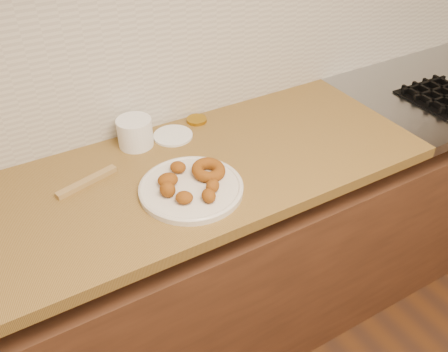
{
  "coord_description": "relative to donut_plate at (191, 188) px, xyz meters",
  "views": [
    {
      "loc": [
        -0.77,
        0.6,
        1.78
      ],
      "look_at": [
        -0.21,
        1.57,
        0.93
      ],
      "focal_mm": 38.0,
      "sensor_mm": 36.0,
      "label": 1
    }
  ],
  "objects": [
    {
      "name": "plastic_tub",
      "position": [
        -0.05,
        0.31,
        0.04
      ],
      "size": [
        0.12,
        0.12,
        0.1
      ],
      "primitive_type": "cylinder",
      "rotation": [
        0.0,
        0.0,
        0.07
      ],
      "color": "white",
      "rests_on": "butcher_block"
    },
    {
      "name": "wooden_utensil",
      "position": [
        -0.26,
        0.19,
        -0.0
      ],
      "size": [
        0.2,
        0.08,
        0.02
      ],
      "primitive_type": "cube",
      "rotation": [
        0.0,
        0.0,
        0.27
      ],
      "color": "olive",
      "rests_on": "butcher_block"
    },
    {
      "name": "fried_dough_chunks",
      "position": [
        -0.03,
        -0.01,
        0.03
      ],
      "size": [
        0.18,
        0.23,
        0.05
      ],
      "color": "brown",
      "rests_on": "donut_plate"
    },
    {
      "name": "base_cabinet",
      "position": [
        0.31,
        0.1,
        -0.52
      ],
      "size": [
        3.6,
        0.6,
        0.77
      ],
      "primitive_type": "cube",
      "color": "#5A311D",
      "rests_on": "floor"
    },
    {
      "name": "backsplash",
      "position": [
        0.31,
        0.4,
        0.29
      ],
      "size": [
        3.6,
        0.02,
        0.6
      ],
      "primitive_type": "cube",
      "color": "beige",
      "rests_on": "wall_back"
    },
    {
      "name": "brass_jar_lid",
      "position": [
        0.2,
        0.35,
        -0.0
      ],
      "size": [
        0.1,
        0.1,
        0.01
      ],
      "primitive_type": "cylinder",
      "rotation": [
        0.0,
        0.0,
        0.41
      ],
      "color": "#B4861D",
      "rests_on": "butcher_block"
    },
    {
      "name": "tub_lid",
      "position": [
        0.08,
        0.3,
        -0.0
      ],
      "size": [
        0.14,
        0.14,
        0.01
      ],
      "primitive_type": "cylinder",
      "rotation": [
        0.0,
        0.0,
        0.03
      ],
      "color": "white",
      "rests_on": "butcher_block"
    },
    {
      "name": "butcher_block",
      "position": [
        -0.34,
        0.1,
        -0.03
      ],
      "size": [
        2.3,
        0.62,
        0.04
      ],
      "primitive_type": "cube",
      "color": "olive",
      "rests_on": "base_cabinet"
    },
    {
      "name": "ring_donut",
      "position": [
        0.07,
        0.02,
        0.03
      ],
      "size": [
        0.15,
        0.15,
        0.05
      ],
      "primitive_type": "torus",
      "rotation": [
        0.1,
        0.0,
        0.79
      ],
      "color": "brown",
      "rests_on": "donut_plate"
    },
    {
      "name": "donut_plate",
      "position": [
        0.0,
        0.0,
        0.0
      ],
      "size": [
        0.31,
        0.31,
        0.02
      ],
      "primitive_type": "cylinder",
      "color": "silver",
      "rests_on": "butcher_block"
    }
  ]
}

